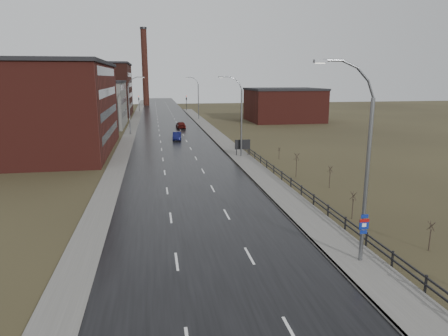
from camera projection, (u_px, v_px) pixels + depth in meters
name	position (u px, v px, depth m)	size (l,w,h in m)	color
ground	(225.00, 292.00, 21.10)	(320.00, 320.00, 0.00)	#2D2819
road	(171.00, 135.00, 78.73)	(14.00, 300.00, 0.06)	black
sidewalk_right	(241.00, 158.00, 56.16)	(3.20, 180.00, 0.18)	#595651
curb_right	(231.00, 158.00, 55.90)	(0.16, 180.00, 0.18)	slate
sidewalk_left	(129.00, 136.00, 77.33)	(2.40, 260.00, 0.12)	#595651
warehouse_near	(33.00, 108.00, 59.27)	(22.44, 28.56, 13.50)	#471914
warehouse_mid	(89.00, 104.00, 91.81)	(16.32, 20.40, 10.50)	slate
warehouse_far	(86.00, 89.00, 119.23)	(26.52, 24.48, 15.50)	#331611
building_right	(284.00, 105.00, 104.06)	(18.36, 16.32, 8.50)	#471914
smokestack	(145.00, 67.00, 160.74)	(2.70, 2.70, 30.70)	#331611
streetlight_main	(363.00, 167.00, 23.12)	(3.91, 0.29, 12.11)	slate
streetlight_right_mid	(239.00, 116.00, 55.83)	(3.36, 0.28, 11.35)	slate
streetlight_left	(131.00, 105.00, 78.06)	(3.36, 0.28, 11.35)	slate
streetlight_right_far	(197.00, 98.00, 107.70)	(3.36, 0.28, 11.35)	slate
guardrail	(293.00, 183.00, 40.28)	(0.10, 53.05, 1.10)	black
shrub_b	(430.00, 235.00, 25.97)	(0.48, 0.51, 2.02)	#382D23
shrub_c	(353.00, 205.00, 31.86)	(0.54, 0.57, 2.26)	#382D23
shrub_d	(330.00, 176.00, 40.89)	(0.56, 0.59, 2.35)	#382D23
shrub_e	(296.00, 164.00, 45.30)	(0.66, 0.70, 2.81)	#382D23
shrub_f	(279.00, 153.00, 55.55)	(0.40, 0.42, 1.65)	#382D23
billboard	(242.00, 145.00, 57.34)	(2.25, 0.17, 2.45)	black
traffic_light_left	(139.00, 98.00, 133.99)	(0.58, 2.73, 5.30)	black
traffic_light_right	(186.00, 97.00, 136.70)	(0.58, 2.73, 5.30)	black
car_near	(177.00, 136.00, 72.59)	(1.50, 4.30, 1.42)	#0B0E3A
car_far	(181.00, 125.00, 89.07)	(1.88, 4.68, 1.59)	#430D0B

